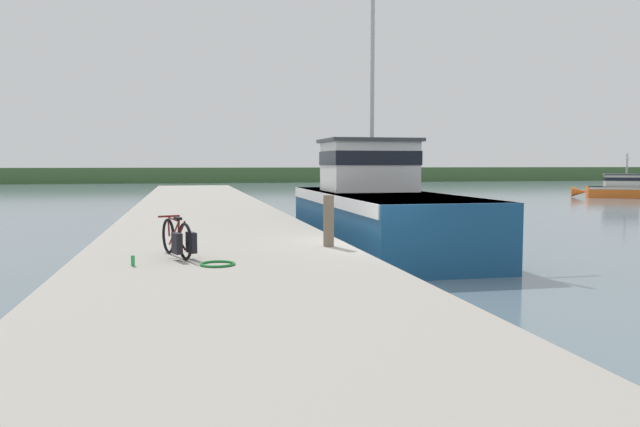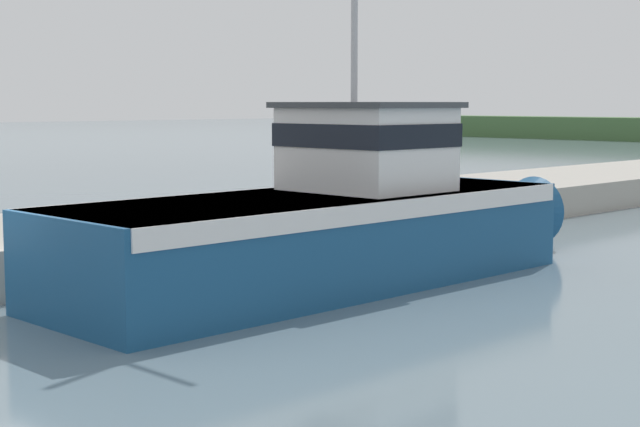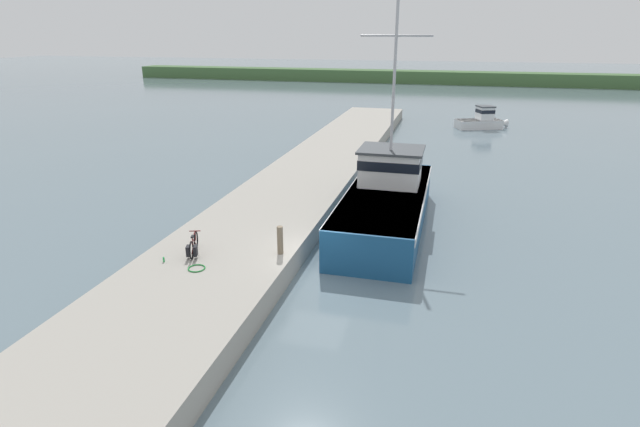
{
  "view_description": "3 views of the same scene",
  "coord_description": "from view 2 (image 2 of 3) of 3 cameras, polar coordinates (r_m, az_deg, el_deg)",
  "views": [
    {
      "loc": [
        -4.37,
        -13.69,
        2.81
      ],
      "look_at": [
        -0.58,
        3.78,
        1.38
      ],
      "focal_mm": 35.0,
      "sensor_mm": 36.0,
      "label": 1
    },
    {
      "loc": [
        15.75,
        -7.64,
        3.66
      ],
      "look_at": [
        0.61,
        7.43,
        1.25
      ],
      "focal_mm": 55.0,
      "sensor_mm": 36.0,
      "label": 2
    },
    {
      "loc": [
        4.78,
        -17.22,
        9.17
      ],
      "look_at": [
        -0.55,
        2.92,
        1.56
      ],
      "focal_mm": 28.0,
      "sensor_mm": 36.0,
      "label": 3
    }
  ],
  "objects": [
    {
      "name": "fishing_boat_main",
      "position": [
        19.94,
        1.03,
        -0.32
      ],
      "size": [
        3.78,
        13.59,
        10.78
      ],
      "rotation": [
        0.0,
        0.0,
        0.0
      ],
      "color": "navy",
      "rests_on": "ground_plane"
    }
  ]
}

